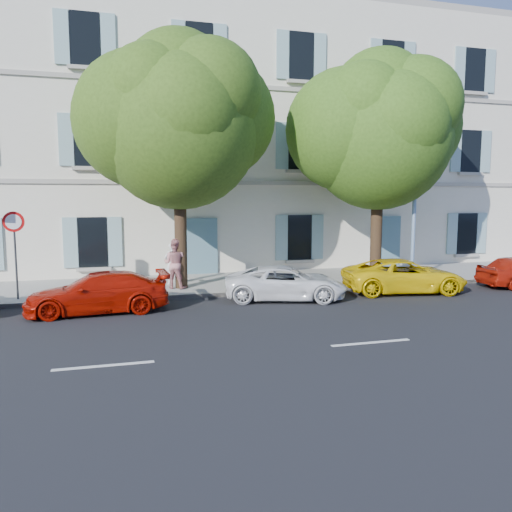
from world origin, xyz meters
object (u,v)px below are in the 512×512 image
object	(u,v)px
car_red_coupe	(98,293)
car_white_coupe	(286,283)
pedestrian_a	(172,263)
car_yellow_supercar	(404,276)
street_lamp	(418,170)
tree_left	(179,129)
pedestrian_b	(175,264)
tree_right	(379,139)
road_sign	(14,236)

from	to	relation	value
car_red_coupe	car_white_coupe	size ratio (longest dim) A/B	1.02
car_white_coupe	pedestrian_a	bearing A→B (deg)	63.18
car_yellow_supercar	street_lamp	world-z (taller)	street_lamp
car_red_coupe	tree_left	size ratio (longest dim) A/B	0.47
street_lamp	car_yellow_supercar	bearing A→B (deg)	-132.67
pedestrian_b	tree_left	bearing A→B (deg)	-135.32
pedestrian_a	street_lamp	bearing A→B (deg)	158.42
tree_right	pedestrian_a	size ratio (longest dim) A/B	5.50
car_red_coupe	road_sign	xyz separation A→B (m)	(-2.52, 1.95, 1.57)
car_yellow_supercar	tree_right	xyz separation A→B (m)	(0.10, 2.26, 5.05)
tree_right	road_sign	xyz separation A→B (m)	(-13.05, -0.63, -3.49)
car_white_coupe	tree_right	bearing A→B (deg)	-47.60
car_white_coupe	tree_right	size ratio (longest dim) A/B	0.47
car_white_coupe	road_sign	distance (m)	8.79
tree_right	pedestrian_a	bearing A→B (deg)	174.09
car_white_coupe	pedestrian_b	xyz separation A→B (m)	(-3.40, 2.26, 0.48)
car_yellow_supercar	pedestrian_a	size ratio (longest dim) A/B	2.77
car_white_coupe	street_lamp	world-z (taller)	street_lamp
street_lamp	pedestrian_a	distance (m)	10.04
road_sign	street_lamp	xyz separation A→B (m)	(14.33, -0.14, 2.27)
car_red_coupe	pedestrian_b	xyz separation A→B (m)	(2.56, 2.53, 0.44)
car_red_coupe	pedestrian_a	world-z (taller)	pedestrian_a
tree_right	pedestrian_b	distance (m)	9.21
car_white_coupe	road_sign	size ratio (longest dim) A/B	1.44
car_white_coupe	tree_left	world-z (taller)	tree_left
pedestrian_b	street_lamp	bearing A→B (deg)	-153.91
car_white_coupe	tree_right	xyz separation A→B (m)	(4.58, 2.30, 5.09)
tree_right	pedestrian_b	size ratio (longest dim) A/B	4.82
pedestrian_b	car_yellow_supercar	bearing A→B (deg)	-165.12
tree_right	road_sign	distance (m)	13.52
road_sign	tree_right	bearing A→B (deg)	2.75
street_lamp	car_white_coupe	bearing A→B (deg)	-165.31
pedestrian_a	pedestrian_b	size ratio (longest dim) A/B	0.88
tree_right	pedestrian_a	world-z (taller)	tree_right
tree_right	street_lamp	xyz separation A→B (m)	(1.28, -0.77, -1.22)
tree_left	pedestrian_b	world-z (taller)	tree_left
road_sign	pedestrian_b	distance (m)	5.24
pedestrian_b	tree_right	bearing A→B (deg)	-149.11
tree_left	tree_right	distance (m)	7.75
car_yellow_supercar	pedestrian_b	bearing A→B (deg)	83.43
car_red_coupe	pedestrian_a	size ratio (longest dim) A/B	2.63
car_white_coupe	car_yellow_supercar	distance (m)	4.48
tree_right	pedestrian_b	bearing A→B (deg)	-179.67
car_white_coupe	pedestrian_b	bearing A→B (deg)	72.09
tree_left	pedestrian_b	bearing A→B (deg)	-165.88
car_yellow_supercar	street_lamp	xyz separation A→B (m)	(1.37, 1.49, 3.83)
pedestrian_a	car_red_coupe	bearing A→B (deg)	41.42
street_lamp	pedestrian_a	world-z (taller)	street_lamp
car_white_coupe	tree_left	bearing A→B (deg)	69.62
street_lamp	car_red_coupe	bearing A→B (deg)	-171.30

